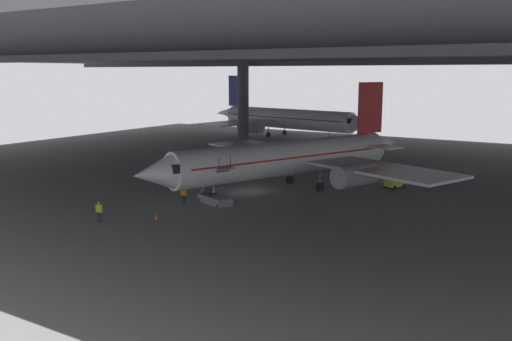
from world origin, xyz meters
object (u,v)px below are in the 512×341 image
at_px(baggage_tug, 395,183).
at_px(airplane_main, 291,158).
at_px(crew_worker_by_stairs, 184,194).
at_px(airplane_distant, 285,119).
at_px(boarding_stairs, 215,196).
at_px(traffic_cone_orange, 156,217).
at_px(crew_worker_near_nose, 99,211).

bearing_deg(baggage_tug, airplane_main, -143.29).
xyz_separation_m(airplane_main, crew_worker_by_stairs, (-5.32, -10.61, -2.42)).
xyz_separation_m(airplane_distant, baggage_tug, (31.84, -34.23, -2.87)).
bearing_deg(boarding_stairs, traffic_cone_orange, -95.19).
distance_m(boarding_stairs, crew_worker_by_stairs, 2.88).
bearing_deg(boarding_stairs, crew_worker_by_stairs, -146.19).
bearing_deg(boarding_stairs, airplane_main, 71.97).
relative_size(airplane_distant, traffic_cone_orange, 59.22).
height_order(airplane_main, boarding_stairs, airplane_main).
bearing_deg(traffic_cone_orange, baggage_tug, 61.51).
bearing_deg(traffic_cone_orange, crew_worker_by_stairs, 107.02).
bearing_deg(airplane_distant, traffic_cone_orange, -71.17).
distance_m(airplane_main, baggage_tug, 11.32).
height_order(traffic_cone_orange, baggage_tug, baggage_tug).
relative_size(crew_worker_by_stairs, traffic_cone_orange, 2.65).
height_order(boarding_stairs, airplane_distant, airplane_distant).
bearing_deg(baggage_tug, airplane_distant, 132.93).
relative_size(boarding_stairs, crew_worker_near_nose, 2.67).
xyz_separation_m(traffic_cone_orange, baggage_tug, (12.38, 22.82, 0.23)).
distance_m(traffic_cone_orange, baggage_tug, 25.97).
bearing_deg(airplane_main, crew_worker_by_stairs, -116.65).
height_order(airplane_main, traffic_cone_orange, airplane_main).
bearing_deg(boarding_stairs, crew_worker_near_nose, -111.81).
bearing_deg(traffic_cone_orange, airplane_distant, 108.83).
bearing_deg(baggage_tug, crew_worker_near_nose, -121.55).
height_order(airplane_distant, traffic_cone_orange, airplane_distant).
bearing_deg(crew_worker_by_stairs, boarding_stairs, 33.81).
height_order(boarding_stairs, traffic_cone_orange, boarding_stairs).
height_order(boarding_stairs, baggage_tug, boarding_stairs).
height_order(airplane_main, baggage_tug, airplane_main).
xyz_separation_m(boarding_stairs, traffic_cone_orange, (-0.66, -7.26, -0.43)).
bearing_deg(crew_worker_by_stairs, airplane_main, 63.35).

